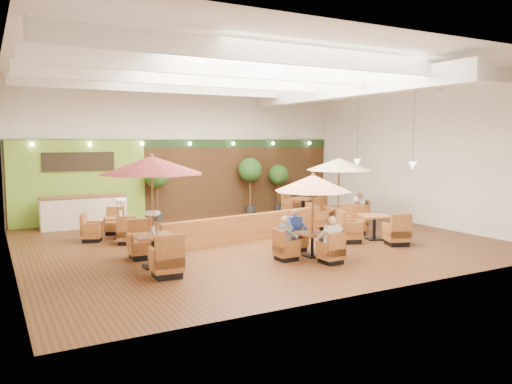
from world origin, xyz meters
TOP-DOWN VIEW (x-y plane):
  - room at (0.25, 1.22)m, footprint 14.04×14.00m
  - service_counter at (-4.40, 5.10)m, footprint 3.00×0.75m
  - booth_divider at (-0.22, 0.02)m, footprint 6.12×1.12m
  - table_0 at (-3.87, -1.73)m, footprint 2.66×2.83m
  - table_1 at (0.27, -2.72)m, footprint 2.19×2.25m
  - table_2 at (3.84, 0.67)m, footprint 2.62×2.62m
  - table_3 at (-3.96, 2.30)m, footprint 1.83×2.60m
  - table_4 at (3.16, -1.70)m, footprint 2.00×2.86m
  - table_5 at (4.30, 3.65)m, footprint 1.15×2.77m
  - topiary_0 at (-1.57, 5.30)m, footprint 1.00×1.00m
  - topiary_1 at (2.62, 5.30)m, footprint 1.05×1.05m
  - topiary_2 at (4.06, 5.30)m, footprint 0.91×0.91m
  - diner_0 at (0.32, -3.56)m, footprint 0.40×0.33m
  - diner_1 at (0.32, -1.88)m, footprint 0.39×0.32m
  - diner_2 at (-0.53, -2.72)m, footprint 0.32×0.38m
  - diner_3 at (3.84, -0.29)m, footprint 0.41×0.37m
  - diner_4 at (4.79, 0.67)m, footprint 0.34×0.41m

SIDE VIEW (x-z plane):
  - table_5 at x=4.30m, z-range -0.11..0.85m
  - table_4 at x=3.16m, z-range -0.13..0.88m
  - booth_divider at x=-0.22m, z-range 0.00..0.85m
  - table_3 at x=-3.96m, z-range -0.31..1.19m
  - service_counter at x=-4.40m, z-range -0.01..1.17m
  - diner_2 at x=-0.53m, z-range 0.37..1.11m
  - diner_1 at x=0.32m, z-range 0.36..1.13m
  - diner_3 at x=3.84m, z-range 0.36..1.13m
  - diner_4 at x=4.79m, z-range 0.36..1.15m
  - diner_0 at x=0.32m, z-range 0.36..1.16m
  - topiary_2 at x=4.06m, z-range 0.52..2.62m
  - table_1 at x=0.27m, z-range 0.52..2.84m
  - topiary_0 at x=-1.57m, z-range 0.57..2.90m
  - table_2 at x=3.84m, z-range 0.47..3.08m
  - topiary_1 at x=2.62m, z-range 0.59..3.02m
  - table_0 at x=-3.87m, z-range 0.73..3.60m
  - room at x=0.25m, z-range 0.87..6.39m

